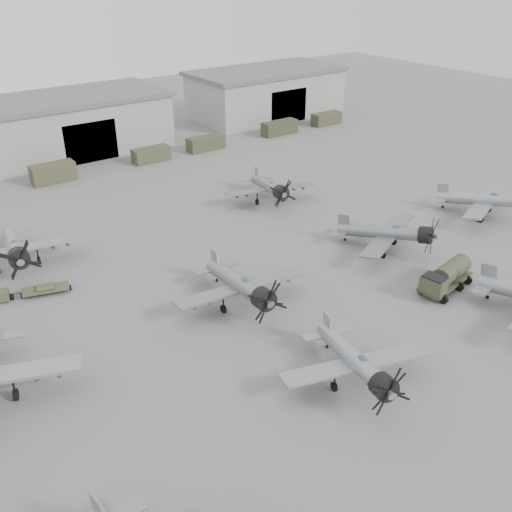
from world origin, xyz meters
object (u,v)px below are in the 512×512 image
at_px(aircraft_far_0, 15,248).
at_px(aircraft_near_1, 358,363).
at_px(aircraft_mid_1, 242,286).
at_px(aircraft_mid_2, 391,233).
at_px(aircraft_mid_3, 488,200).
at_px(fuel_tanker, 447,276).
at_px(aircraft_far_1, 271,187).
at_px(tug_trailer, 16,293).

bearing_deg(aircraft_far_0, aircraft_near_1, -56.97).
relative_size(aircraft_near_1, aircraft_mid_1, 0.92).
bearing_deg(aircraft_mid_1, aircraft_mid_2, 5.67).
distance_m(aircraft_mid_1, aircraft_mid_3, 34.66).
height_order(aircraft_near_1, fuel_tanker, aircraft_near_1).
xyz_separation_m(aircraft_near_1, aircraft_mid_3, (34.02, 12.33, 0.11)).
distance_m(aircraft_near_1, aircraft_mid_2, 22.31).
distance_m(aircraft_mid_1, aircraft_far_1, 24.18).
distance_m(aircraft_far_0, tug_trailer, 6.17).
bearing_deg(aircraft_mid_1, fuel_tanker, -20.32).
bearing_deg(aircraft_near_1, aircraft_mid_3, 36.96).
relative_size(aircraft_near_1, aircraft_mid_3, 0.96).
bearing_deg(aircraft_near_1, aircraft_mid_1, 109.70).
relative_size(aircraft_mid_3, fuel_tanker, 1.72).
bearing_deg(aircraft_far_0, aircraft_mid_3, -13.57).
bearing_deg(aircraft_near_1, tug_trailer, 138.41).
height_order(aircraft_mid_3, tug_trailer, aircraft_mid_3).
bearing_deg(fuel_tanker, aircraft_far_0, 128.38).
relative_size(aircraft_far_0, tug_trailer, 1.78).
relative_size(fuel_tanker, tug_trailer, 0.95).
relative_size(aircraft_far_1, tug_trailer, 1.60).
relative_size(aircraft_mid_2, aircraft_far_1, 0.99).
xyz_separation_m(aircraft_near_1, aircraft_mid_2, (18.07, 13.08, 0.07)).
xyz_separation_m(aircraft_mid_2, fuel_tanker, (-1.68, -8.34, -0.67)).
distance_m(aircraft_far_1, tug_trailer, 32.69).
height_order(aircraft_far_0, aircraft_far_1, aircraft_far_0).
relative_size(aircraft_mid_2, fuel_tanker, 1.67).
xyz_separation_m(aircraft_mid_2, tug_trailer, (-34.43, 13.75, -1.60)).
bearing_deg(aircraft_far_1, aircraft_near_1, -100.38).
bearing_deg(fuel_tanker, tug_trailer, 136.25).
xyz_separation_m(aircraft_near_1, aircraft_far_0, (-14.51, 32.44, 0.26)).
relative_size(aircraft_mid_2, tug_trailer, 1.59).
distance_m(aircraft_mid_1, tug_trailer, 20.75).
relative_size(aircraft_far_1, fuel_tanker, 1.68).
bearing_deg(aircraft_far_0, aircraft_mid_1, -44.94).
distance_m(aircraft_mid_1, aircraft_mid_2, 18.70).
bearing_deg(tug_trailer, fuel_tanker, -17.21).
bearing_deg(tug_trailer, aircraft_near_1, -41.84).
xyz_separation_m(aircraft_far_1, tug_trailer, (-32.39, -4.12, -1.57)).
height_order(fuel_tanker, tug_trailer, fuel_tanker).
bearing_deg(tug_trailer, aircraft_mid_2, -4.97).
bearing_deg(fuel_tanker, aircraft_far_1, 81.03).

